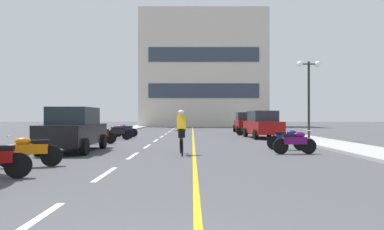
{
  "coord_description": "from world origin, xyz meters",
  "views": [
    {
      "loc": [
        0.17,
        -2.59,
        1.44
      ],
      "look_at": [
        0.15,
        21.24,
        1.55
      ],
      "focal_mm": 32.13,
      "sensor_mm": 36.0,
      "label": 1
    }
  ],
  "objects_px": {
    "parked_car_near": "(74,129)",
    "motorcycle_8": "(126,130)",
    "parked_car_far": "(246,122)",
    "motorcycle_6": "(118,132)",
    "motorcycle_2": "(31,151)",
    "parked_car_mid": "(263,124)",
    "cyclist_rider": "(182,131)",
    "street_lamp_mid": "(309,81)",
    "motorcycle_7": "(122,131)",
    "motorcycle_9": "(248,129)",
    "motorcycle_5": "(100,135)",
    "motorcycle_4": "(288,139)",
    "motorcycle_3": "(295,142)"
  },
  "relations": [
    {
      "from": "motorcycle_2",
      "to": "motorcycle_7",
      "type": "bearing_deg",
      "value": 90.23
    },
    {
      "from": "parked_car_near",
      "to": "motorcycle_6",
      "type": "relative_size",
      "value": 2.49
    },
    {
      "from": "motorcycle_5",
      "to": "motorcycle_4",
      "type": "bearing_deg",
      "value": -19.79
    },
    {
      "from": "motorcycle_5",
      "to": "motorcycle_3",
      "type": "bearing_deg",
      "value": -28.86
    },
    {
      "from": "parked_car_near",
      "to": "motorcycle_8",
      "type": "xyz_separation_m",
      "value": [
        0.15,
        10.2,
        -0.44
      ]
    },
    {
      "from": "parked_car_mid",
      "to": "motorcycle_2",
      "type": "relative_size",
      "value": 2.62
    },
    {
      "from": "motorcycle_7",
      "to": "cyclist_rider",
      "type": "distance_m",
      "value": 10.55
    },
    {
      "from": "street_lamp_mid",
      "to": "parked_car_near",
      "type": "relative_size",
      "value": 1.12
    },
    {
      "from": "motorcycle_6",
      "to": "motorcycle_2",
      "type": "bearing_deg",
      "value": -89.88
    },
    {
      "from": "motorcycle_3",
      "to": "motorcycle_4",
      "type": "height_order",
      "value": "same"
    },
    {
      "from": "parked_car_far",
      "to": "motorcycle_3",
      "type": "bearing_deg",
      "value": -92.81
    },
    {
      "from": "parked_car_near",
      "to": "motorcycle_3",
      "type": "xyz_separation_m",
      "value": [
        8.8,
        -0.92,
        -0.44
      ]
    },
    {
      "from": "street_lamp_mid",
      "to": "parked_car_near",
      "type": "height_order",
      "value": "street_lamp_mid"
    },
    {
      "from": "motorcycle_2",
      "to": "motorcycle_5",
      "type": "xyz_separation_m",
      "value": [
        -0.26,
        8.28,
        0.0
      ]
    },
    {
      "from": "parked_car_mid",
      "to": "cyclist_rider",
      "type": "relative_size",
      "value": 2.44
    },
    {
      "from": "parked_car_mid",
      "to": "motorcycle_7",
      "type": "height_order",
      "value": "parked_car_mid"
    },
    {
      "from": "motorcycle_7",
      "to": "parked_car_mid",
      "type": "bearing_deg",
      "value": 1.62
    },
    {
      "from": "parked_car_mid",
      "to": "motorcycle_7",
      "type": "distance_m",
      "value": 9.39
    },
    {
      "from": "parked_car_mid",
      "to": "motorcycle_6",
      "type": "height_order",
      "value": "parked_car_mid"
    },
    {
      "from": "motorcycle_8",
      "to": "street_lamp_mid",
      "type": "bearing_deg",
      "value": -15.63
    },
    {
      "from": "parked_car_far",
      "to": "motorcycle_3",
      "type": "height_order",
      "value": "parked_car_far"
    },
    {
      "from": "parked_car_mid",
      "to": "cyclist_rider",
      "type": "height_order",
      "value": "parked_car_mid"
    },
    {
      "from": "street_lamp_mid",
      "to": "motorcycle_4",
      "type": "height_order",
      "value": "street_lamp_mid"
    },
    {
      "from": "parked_car_near",
      "to": "cyclist_rider",
      "type": "height_order",
      "value": "parked_car_near"
    },
    {
      "from": "motorcycle_5",
      "to": "motorcycle_9",
      "type": "bearing_deg",
      "value": 41.18
    },
    {
      "from": "parked_car_mid",
      "to": "motorcycle_2",
      "type": "distance_m",
      "value": 16.16
    },
    {
      "from": "parked_car_mid",
      "to": "street_lamp_mid",
      "type": "bearing_deg",
      "value": -38.99
    },
    {
      "from": "motorcycle_7",
      "to": "cyclist_rider",
      "type": "relative_size",
      "value": 0.94
    },
    {
      "from": "parked_car_far",
      "to": "motorcycle_6",
      "type": "relative_size",
      "value": 2.5
    },
    {
      "from": "motorcycle_5",
      "to": "motorcycle_8",
      "type": "xyz_separation_m",
      "value": [
        0.15,
        6.27,
        0.0
      ]
    },
    {
      "from": "motorcycle_8",
      "to": "motorcycle_9",
      "type": "xyz_separation_m",
      "value": [
        8.91,
        1.65,
        0.0
      ]
    },
    {
      "from": "parked_car_near",
      "to": "motorcycle_2",
      "type": "height_order",
      "value": "parked_car_near"
    },
    {
      "from": "street_lamp_mid",
      "to": "motorcycle_9",
      "type": "bearing_deg",
      "value": 120.65
    },
    {
      "from": "parked_car_far",
      "to": "motorcycle_2",
      "type": "distance_m",
      "value": 23.09
    },
    {
      "from": "motorcycle_8",
      "to": "motorcycle_7",
      "type": "bearing_deg",
      "value": -88.08
    },
    {
      "from": "parked_car_mid",
      "to": "motorcycle_3",
      "type": "distance_m",
      "value": 9.81
    },
    {
      "from": "motorcycle_3",
      "to": "parked_car_near",
      "type": "bearing_deg",
      "value": 174.01
    },
    {
      "from": "motorcycle_8",
      "to": "motorcycle_5",
      "type": "bearing_deg",
      "value": -91.39
    },
    {
      "from": "parked_car_mid",
      "to": "cyclist_rider",
      "type": "bearing_deg",
      "value": -117.37
    },
    {
      "from": "motorcycle_9",
      "to": "motorcycle_7",
      "type": "bearing_deg",
      "value": -159.72
    },
    {
      "from": "parked_car_far",
      "to": "cyclist_rider",
      "type": "height_order",
      "value": "parked_car_far"
    },
    {
      "from": "parked_car_near",
      "to": "motorcycle_9",
      "type": "distance_m",
      "value": 14.93
    },
    {
      "from": "motorcycle_8",
      "to": "parked_car_near",
      "type": "bearing_deg",
      "value": -90.86
    },
    {
      "from": "motorcycle_3",
      "to": "motorcycle_2",
      "type": "bearing_deg",
      "value": -158.16
    },
    {
      "from": "motorcycle_8",
      "to": "cyclist_rider",
      "type": "height_order",
      "value": "cyclist_rider"
    },
    {
      "from": "parked_car_far",
      "to": "motorcycle_2",
      "type": "relative_size",
      "value": 2.58
    },
    {
      "from": "motorcycle_4",
      "to": "motorcycle_6",
      "type": "relative_size",
      "value": 0.98
    },
    {
      "from": "motorcycle_8",
      "to": "motorcycle_9",
      "type": "relative_size",
      "value": 1.02
    },
    {
      "from": "street_lamp_mid",
      "to": "parked_car_near",
      "type": "bearing_deg",
      "value": -150.16
    },
    {
      "from": "motorcycle_8",
      "to": "motorcycle_6",
      "type": "bearing_deg",
      "value": -88.47
    }
  ]
}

